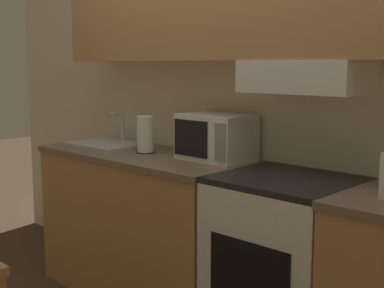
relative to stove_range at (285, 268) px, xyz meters
The scene contains 6 objects.
wall_back 1.16m from the stove_range, 151.75° to the left, with size 5.04×0.38×2.55m.
lower_counter_main 1.05m from the stove_range, behind, with size 1.45×0.62×0.92m.
stove_range is the anchor object (origin of this frame).
microwave 0.84m from the stove_range, 167.47° to the left, with size 0.41×0.29×0.26m.
sink_basin 1.51m from the stove_range, behind, with size 0.49×0.37×0.22m.
paper_towel_roll 1.19m from the stove_range, behind, with size 0.12×0.12×0.23m.
Camera 1 is at (1.88, -2.45, 1.47)m, focal length 50.00 mm.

